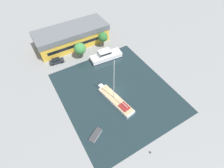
% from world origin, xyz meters
% --- Properties ---
extents(ground_plane, '(440.00, 440.00, 0.00)m').
position_xyz_m(ground_plane, '(0.00, 0.00, 0.00)').
color(ground_plane, gray).
extents(water_canal, '(28.60, 32.39, 0.01)m').
position_xyz_m(water_canal, '(0.00, 0.00, 0.00)').
color(water_canal, '#19282D').
rests_on(water_canal, ground).
extents(warehouse_building, '(25.02, 9.89, 6.14)m').
position_xyz_m(warehouse_building, '(-1.56, 27.05, 3.11)').
color(warehouse_building, gold).
rests_on(warehouse_building, ground).
extents(quay_tree_near_building, '(3.28, 3.28, 5.58)m').
position_xyz_m(quay_tree_near_building, '(6.84, 19.90, 3.92)').
color(quay_tree_near_building, brown).
rests_on(quay_tree_near_building, ground).
extents(quay_tree_by_water, '(3.79, 3.79, 5.55)m').
position_xyz_m(quay_tree_by_water, '(-2.32, 18.41, 3.65)').
color(quay_tree_by_water, brown).
rests_on(quay_tree_by_water, ground).
extents(parked_car, '(4.66, 2.33, 1.65)m').
position_xyz_m(parked_car, '(-10.08, 20.02, 0.83)').
color(parked_car, '#1E2328').
rests_on(parked_car, ground).
extents(sailboat_moored, '(4.57, 12.82, 13.75)m').
position_xyz_m(sailboat_moored, '(-1.90, -2.56, 0.61)').
color(sailboat_moored, silver).
rests_on(sailboat_moored, water_canal).
extents(motor_cruiser, '(10.55, 4.15, 3.44)m').
position_xyz_m(motor_cruiser, '(4.38, 13.73, 1.25)').
color(motor_cruiser, white).
rests_on(motor_cruiser, water_canal).
extents(small_dinghy, '(3.86, 3.02, 0.62)m').
position_xyz_m(small_dinghy, '(-10.79, -8.36, 0.32)').
color(small_dinghy, silver).
rests_on(small_dinghy, water_canal).
extents(mooring_bollard, '(0.34, 0.34, 0.61)m').
position_xyz_m(mooring_bollard, '(-2.55, -17.89, 0.32)').
color(mooring_bollard, '#47474C').
rests_on(mooring_bollard, ground).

